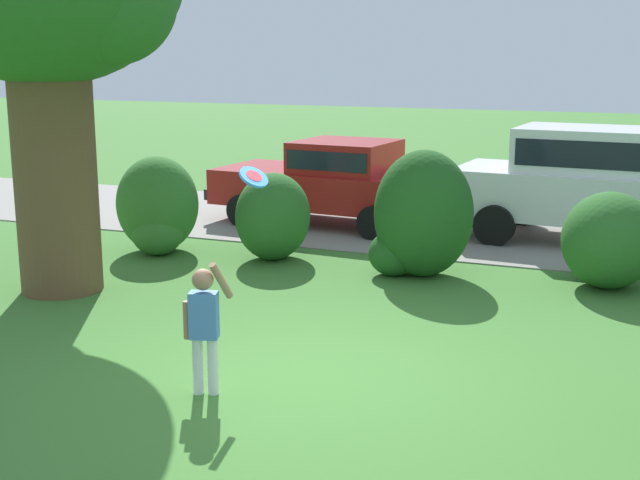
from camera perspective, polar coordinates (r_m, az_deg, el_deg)
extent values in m
plane|color=#3D752D|center=(8.67, -0.82, -8.89)|extent=(80.00, 80.00, 0.00)
cube|color=gray|center=(15.43, 9.79, 0.49)|extent=(28.00, 4.40, 0.02)
cylinder|color=brown|center=(11.81, -17.11, 4.23)|extent=(1.07, 1.07, 3.16)
ellipsoid|color=#286023|center=(12.70, -17.09, 14.77)|extent=(1.85, 1.85, 1.85)
ellipsoid|color=#33702B|center=(13.95, -10.71, 2.36)|extent=(1.30, 1.29, 1.53)
ellipsoid|color=#33702B|center=(13.76, -10.72, 0.54)|extent=(0.82, 0.82, 0.74)
ellipsoid|color=#286023|center=(13.19, -3.13, 1.57)|extent=(1.12, 1.30, 1.34)
ellipsoid|color=#1E511C|center=(12.24, 6.87, 1.75)|extent=(1.41, 1.34, 1.81)
ellipsoid|color=#1E511C|center=(12.32, 4.87, -0.90)|extent=(0.71, 0.71, 0.64)
ellipsoid|color=#286023|center=(12.24, 18.63, 0.00)|extent=(1.28, 1.46, 1.31)
cube|color=maroon|center=(15.90, 0.66, 3.48)|extent=(4.33, 2.16, 0.64)
cube|color=maroon|center=(15.69, 1.71, 5.56)|extent=(1.80, 1.74, 0.56)
cube|color=black|center=(15.69, 1.71, 5.56)|extent=(1.67, 1.75, 0.34)
cylinder|color=black|center=(15.77, -5.10, 1.95)|extent=(0.62, 0.27, 0.60)
cylinder|color=black|center=(17.37, -1.87, 2.97)|extent=(0.62, 0.27, 0.60)
cylinder|color=black|center=(14.60, 3.66, 1.13)|extent=(0.62, 0.27, 0.60)
cylinder|color=black|center=(16.32, 6.22, 2.29)|extent=(0.62, 0.27, 0.60)
cube|color=black|center=(16.95, -5.88, 3.43)|extent=(0.25, 1.75, 0.20)
cube|color=black|center=(15.14, 7.98, 2.29)|extent=(0.25, 1.75, 0.20)
cube|color=white|center=(15.02, 17.61, 2.83)|extent=(4.62, 2.15, 0.80)
cube|color=white|center=(14.92, 17.80, 5.71)|extent=(2.58, 1.79, 0.72)
cube|color=black|center=(14.92, 17.80, 5.71)|extent=(2.38, 1.79, 0.43)
cylinder|color=black|center=(14.45, 11.46, 0.96)|extent=(0.69, 0.27, 0.68)
cylinder|color=black|center=(16.25, 13.15, 2.13)|extent=(0.69, 0.27, 0.68)
cube|color=black|center=(15.53, 9.19, 2.81)|extent=(0.24, 1.75, 0.20)
cylinder|color=white|center=(8.19, -8.08, -8.24)|extent=(0.10, 0.10, 0.55)
cylinder|color=white|center=(8.17, -7.12, -8.29)|extent=(0.10, 0.10, 0.55)
cube|color=#4C7FCC|center=(8.02, -7.70, -4.96)|extent=(0.30, 0.23, 0.44)
sphere|color=#A37556|center=(7.93, -7.77, -2.61)|extent=(0.20, 0.20, 0.20)
cylinder|color=#A37556|center=(7.95, -6.56, -2.69)|extent=(0.16, 0.28, 0.39)
cylinder|color=#A37556|center=(8.07, -8.81, -5.25)|extent=(0.07, 0.07, 0.36)
cylinder|color=#337FDB|center=(7.89, -4.41, 4.17)|extent=(0.28, 0.28, 0.22)
cylinder|color=red|center=(7.89, -4.41, 4.20)|extent=(0.16, 0.16, 0.13)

